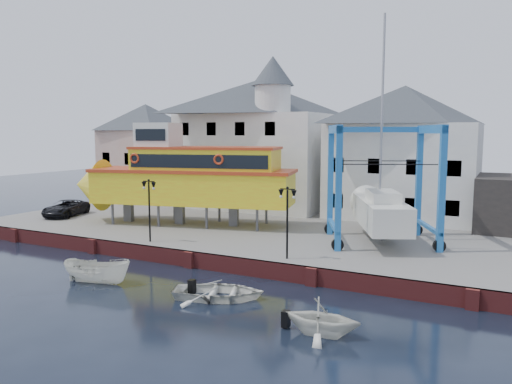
% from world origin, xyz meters
% --- Properties ---
extents(ground, '(140.00, 140.00, 0.00)m').
position_xyz_m(ground, '(0.00, 0.00, 0.00)').
color(ground, black).
rests_on(ground, ground).
extents(hardstanding, '(44.00, 22.00, 1.00)m').
position_xyz_m(hardstanding, '(0.00, 11.00, 0.50)').
color(hardstanding, slate).
rests_on(hardstanding, ground).
extents(quay_wall, '(44.00, 0.47, 1.00)m').
position_xyz_m(quay_wall, '(-0.00, 0.10, 0.50)').
color(quay_wall, maroon).
rests_on(quay_wall, ground).
extents(building_pink, '(8.00, 7.00, 10.30)m').
position_xyz_m(building_pink, '(-18.00, 18.00, 6.15)').
color(building_pink, tan).
rests_on(building_pink, hardstanding).
extents(building_white_main, '(14.00, 8.30, 14.00)m').
position_xyz_m(building_white_main, '(-4.87, 18.39, 7.34)').
color(building_white_main, silver).
rests_on(building_white_main, hardstanding).
extents(building_white_right, '(12.00, 8.00, 11.20)m').
position_xyz_m(building_white_right, '(9.00, 19.00, 6.60)').
color(building_white_right, silver).
rests_on(building_white_right, hardstanding).
extents(lamp_post_left, '(1.12, 0.32, 4.20)m').
position_xyz_m(lamp_post_left, '(-4.00, 1.20, 4.17)').
color(lamp_post_left, black).
rests_on(lamp_post_left, hardstanding).
extents(lamp_post_right, '(1.12, 0.32, 4.20)m').
position_xyz_m(lamp_post_right, '(6.00, 1.20, 4.17)').
color(lamp_post_right, black).
rests_on(lamp_post_right, hardstanding).
extents(tour_boat, '(18.93, 8.55, 8.02)m').
position_xyz_m(tour_boat, '(-6.14, 7.61, 4.78)').
color(tour_boat, '#59595E').
rests_on(tour_boat, hardstanding).
extents(travel_lift, '(8.53, 10.01, 14.87)m').
position_xyz_m(travel_lift, '(9.40, 8.78, 3.47)').
color(travel_lift, blue).
rests_on(travel_lift, hardstanding).
extents(van, '(3.62, 5.41, 1.38)m').
position_xyz_m(van, '(-17.27, 6.06, 1.69)').
color(van, black).
rests_on(van, hardstanding).
extents(motorboat_a, '(4.23, 2.39, 1.54)m').
position_xyz_m(motorboat_a, '(-2.69, -4.95, 0.00)').
color(motorboat_a, white).
rests_on(motorboat_a, ground).
extents(motorboat_b, '(5.40, 4.66, 0.94)m').
position_xyz_m(motorboat_b, '(4.62, -4.13, 0.00)').
color(motorboat_b, white).
rests_on(motorboat_b, ground).
extents(motorboat_c, '(3.33, 2.93, 1.67)m').
position_xyz_m(motorboat_c, '(10.73, -6.05, 0.00)').
color(motorboat_c, white).
rests_on(motorboat_c, ground).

